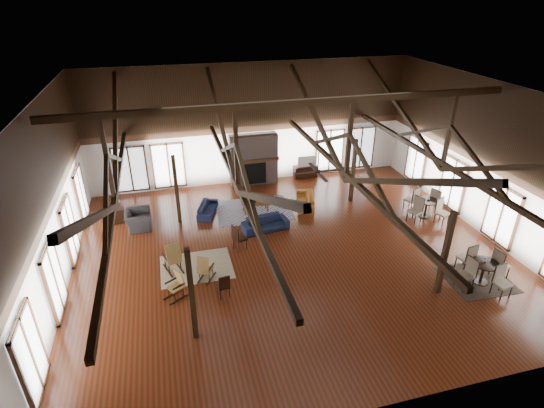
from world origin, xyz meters
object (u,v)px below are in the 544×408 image
object	(u,v)px
cafe_table_near	(484,269)
cafe_table_far	(426,205)
armchair	(138,220)
sofa_navy_left	(208,209)
coffee_table	(255,203)
sofa_navy_front	(265,224)
sofa_orange	(305,200)
tv_console	(305,171)

from	to	relation	value
cafe_table_near	cafe_table_far	distance (m)	4.72
armchair	cafe_table_far	distance (m)	12.45
sofa_navy_left	cafe_table_far	size ratio (longest dim) A/B	0.77
coffee_table	armchair	world-z (taller)	armchair
sofa_navy_left	cafe_table_near	xyz separation A→B (m)	(8.51, -7.35, 0.31)
sofa_navy_front	sofa_navy_left	size ratio (longest dim) A/B	1.16
sofa_orange	coffee_table	world-z (taller)	sofa_orange
sofa_navy_front	cafe_table_far	world-z (taller)	cafe_table_far
coffee_table	cafe_table_near	distance (m)	9.47
sofa_orange	armchair	world-z (taller)	armchair
sofa_orange	sofa_navy_left	bearing A→B (deg)	-79.08
sofa_orange	cafe_table_near	size ratio (longest dim) A/B	0.88
sofa_navy_left	sofa_orange	distance (m)	4.50
cafe_table_near	tv_console	distance (m)	10.59
sofa_orange	armchair	bearing A→B (deg)	-73.61
coffee_table	cafe_table_far	bearing A→B (deg)	-17.91
sofa_navy_front	coffee_table	xyz separation A→B (m)	(-0.04, 1.65, 0.13)
sofa_navy_left	coffee_table	size ratio (longest dim) A/B	1.35
sofa_navy_left	sofa_orange	xyz separation A→B (m)	(4.49, -0.35, 0.04)
sofa_navy_front	armchair	xyz separation A→B (m)	(-5.12, 1.54, 0.09)
armchair	sofa_navy_left	bearing A→B (deg)	-80.28
sofa_navy_left	cafe_table_far	world-z (taller)	cafe_table_far
sofa_navy_front	coffee_table	world-z (taller)	sofa_navy_front
sofa_navy_left	cafe_table_near	world-z (taller)	cafe_table_near
sofa_orange	armchair	distance (m)	7.45
armchair	cafe_table_far	world-z (taller)	cafe_table_far
armchair	cafe_table_far	size ratio (longest dim) A/B	0.53
sofa_orange	coffee_table	xyz separation A→B (m)	(-2.37, -0.02, 0.14)
sofa_navy_front	cafe_table_near	bearing A→B (deg)	-48.15
coffee_table	armchair	bearing A→B (deg)	-178.71
sofa_navy_left	tv_console	size ratio (longest dim) A/B	1.33
coffee_table	cafe_table_near	size ratio (longest dim) A/B	0.57
sofa_navy_left	armchair	xyz separation A→B (m)	(-2.96, -0.48, 0.13)
armchair	cafe_table_near	bearing A→B (deg)	-120.42
cafe_table_near	cafe_table_far	xyz separation A→B (m)	(0.78, 4.66, 0.00)
armchair	cafe_table_far	xyz separation A→B (m)	(12.26, -2.21, 0.19)
sofa_orange	cafe_table_far	distance (m)	5.35
armchair	sofa_navy_front	bearing A→B (deg)	-106.23
sofa_navy_front	sofa_orange	bearing A→B (deg)	27.50
cafe_table_near	tv_console	xyz separation A→B (m)	(-2.94, 10.17, -0.24)
sofa_navy_left	armchair	bearing A→B (deg)	117.90
coffee_table	tv_console	distance (m)	4.70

